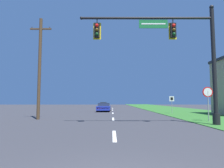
{
  "coord_description": "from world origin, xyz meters",
  "views": [
    {
      "loc": [
        -0.1,
        -2.83,
        1.51
      ],
      "look_at": [
        0.0,
        22.27,
        3.64
      ],
      "focal_mm": 32.0,
      "sensor_mm": 36.0,
      "label": 1
    }
  ],
  "objects": [
    {
      "name": "route_sign_post",
      "position": [
        7.05,
        21.08,
        1.53
      ],
      "size": [
        0.55,
        0.06,
        2.03
      ],
      "color": "gray",
      "rests_on": "grass_verge_right"
    },
    {
      "name": "signal_mast",
      "position": [
        4.31,
        9.7,
        4.66
      ],
      "size": [
        8.81,
        0.47,
        7.72
      ],
      "color": "black",
      "rests_on": "grass_verge_right"
    },
    {
      "name": "stop_sign",
      "position": [
        6.94,
        11.81,
        1.86
      ],
      "size": [
        0.76,
        0.07,
        2.5
      ],
      "color": "gray",
      "rests_on": "grass_verge_right"
    },
    {
      "name": "car_ahead",
      "position": [
        -1.27,
        26.02,
        0.6
      ],
      "size": [
        1.93,
        4.42,
        1.19
      ],
      "color": "black",
      "rests_on": "ground"
    },
    {
      "name": "road_center_line",
      "position": [
        0.0,
        22.0,
        0.01
      ],
      "size": [
        0.16,
        34.8,
        0.01
      ],
      "color": "silver",
      "rests_on": "ground"
    },
    {
      "name": "grass_verge_right",
      "position": [
        10.5,
        30.0,
        0.02
      ],
      "size": [
        10.0,
        110.0,
        0.04
      ],
      "color": "#2D6626",
      "rests_on": "ground"
    },
    {
      "name": "far_car",
      "position": [
        -2.3,
        48.72,
        0.6
      ],
      "size": [
        1.82,
        4.39,
        1.19
      ],
      "color": "black",
      "rests_on": "ground"
    },
    {
      "name": "utility_pole_near",
      "position": [
        -6.17,
        13.66,
        4.41
      ],
      "size": [
        1.8,
        0.26,
        8.51
      ],
      "color": "#4C3823",
      "rests_on": "ground"
    }
  ]
}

